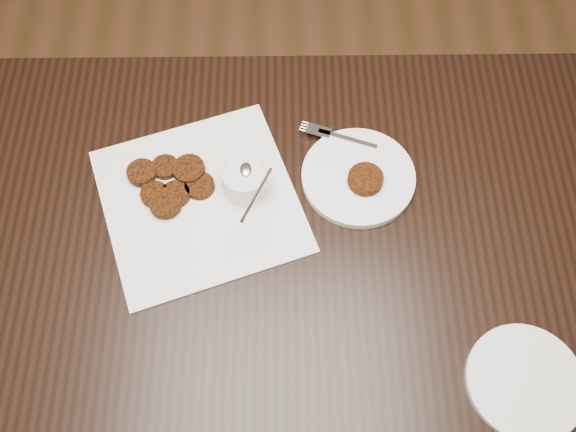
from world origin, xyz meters
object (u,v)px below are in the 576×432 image
object	(u,v)px
napkin	(200,200)
sauce_ramekin	(244,171)
plate_with_patty	(359,175)
plate_empty	(525,382)
table	(279,313)

from	to	relation	value
napkin	sauce_ramekin	xyz separation A→B (m)	(0.08, 0.02, 0.06)
plate_with_patty	plate_empty	xyz separation A→B (m)	(0.24, -0.38, -0.01)
sauce_ramekin	napkin	bearing A→B (deg)	-163.91
plate_empty	sauce_ramekin	bearing A→B (deg)	141.23
table	plate_empty	xyz separation A→B (m)	(0.39, -0.25, 0.38)
plate_with_patty	sauce_ramekin	bearing A→B (deg)	-174.57
table	plate_empty	bearing A→B (deg)	-32.76
table	napkin	xyz separation A→B (m)	(-0.14, 0.08, 0.38)
table	napkin	size ratio (longest dim) A/B	3.92
sauce_ramekin	plate_with_patty	distance (m)	0.21
plate_with_patty	table	bearing A→B (deg)	-140.21
sauce_ramekin	plate_empty	xyz separation A→B (m)	(0.45, -0.36, -0.06)
table	plate_empty	size ratio (longest dim) A/B	7.13
table	napkin	bearing A→B (deg)	148.95
table	plate_with_patty	world-z (taller)	plate_with_patty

